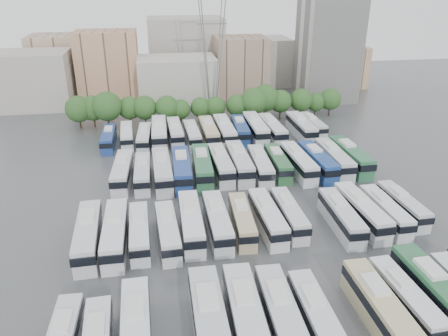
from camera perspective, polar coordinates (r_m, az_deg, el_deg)
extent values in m
plane|color=#424447|center=(64.07, 2.83, -5.51)|extent=(220.00, 220.00, 0.00)
cylinder|color=black|center=(102.57, -18.24, 5.57)|extent=(0.36, 0.36, 2.42)
sphere|color=#234C1E|center=(101.65, -18.48, 7.32)|extent=(5.81, 5.81, 5.81)
cylinder|color=black|center=(102.82, -16.54, 5.81)|extent=(0.36, 0.36, 2.34)
sphere|color=#234C1E|center=(101.93, -16.75, 7.50)|extent=(5.62, 5.62, 5.62)
cylinder|color=black|center=(100.96, -14.82, 5.78)|extent=(0.36, 0.36, 2.70)
sphere|color=#234C1E|center=(99.92, -15.04, 7.78)|extent=(6.49, 6.49, 6.49)
cylinder|color=black|center=(102.16, -12.11, 6.10)|extent=(0.36, 0.36, 2.15)
sphere|color=#234C1E|center=(101.33, -12.25, 7.67)|extent=(5.17, 5.17, 5.17)
cylinder|color=black|center=(101.03, -10.19, 6.09)|extent=(0.36, 0.36, 2.25)
sphere|color=#234C1E|center=(100.16, -10.32, 7.75)|extent=(5.41, 5.41, 5.41)
cylinder|color=black|center=(100.55, -7.36, 6.18)|extent=(0.36, 0.36, 2.24)
sphere|color=#234C1E|center=(99.68, -7.45, 7.84)|extent=(5.37, 5.37, 5.37)
cylinder|color=black|center=(100.99, -5.64, 6.24)|extent=(0.36, 0.36, 1.88)
sphere|color=#234C1E|center=(100.24, -5.70, 7.63)|extent=(4.52, 4.52, 4.52)
cylinder|color=black|center=(101.89, -3.05, 6.50)|extent=(0.36, 0.36, 1.95)
sphere|color=#234C1E|center=(101.13, -3.09, 7.93)|extent=(4.67, 4.67, 4.67)
cylinder|color=black|center=(102.01, -1.13, 6.56)|extent=(0.36, 0.36, 1.97)
sphere|color=#234C1E|center=(101.24, -1.14, 8.00)|extent=(4.73, 4.73, 4.73)
cylinder|color=black|center=(102.62, 1.66, 6.68)|extent=(0.36, 0.36, 2.06)
sphere|color=#234C1E|center=(101.82, 1.68, 8.18)|extent=(4.94, 4.94, 4.94)
cylinder|color=black|center=(102.76, 3.83, 6.82)|extent=(0.36, 0.36, 2.58)
sphere|color=#234C1E|center=(101.78, 3.88, 8.71)|extent=(6.20, 6.20, 6.20)
cylinder|color=black|center=(104.99, 5.30, 7.17)|extent=(0.36, 0.36, 2.68)
sphere|color=#234C1E|center=(104.01, 5.38, 9.09)|extent=(6.42, 6.42, 6.42)
cylinder|color=black|center=(105.74, 7.31, 7.07)|extent=(0.36, 0.36, 2.22)
sphere|color=#234C1E|center=(104.92, 7.40, 8.65)|extent=(5.34, 5.34, 5.34)
cylinder|color=black|center=(107.31, 9.92, 7.16)|extent=(0.36, 0.36, 2.25)
sphere|color=#234C1E|center=(106.48, 10.04, 8.74)|extent=(5.40, 5.40, 5.40)
cylinder|color=black|center=(108.84, 11.77, 7.15)|extent=(0.36, 0.36, 1.86)
sphere|color=#234C1E|center=(108.16, 11.89, 8.42)|extent=(4.45, 4.45, 4.45)
cylinder|color=black|center=(110.02, 13.56, 7.25)|extent=(0.36, 0.36, 2.17)
sphere|color=#234C1E|center=(109.24, 13.71, 8.73)|extent=(5.21, 5.21, 5.21)
cube|color=#9E998E|center=(122.80, -23.49, 10.52)|extent=(18.00, 14.00, 14.00)
cube|color=tan|center=(125.14, -14.87, 12.83)|extent=(16.00, 12.00, 18.00)
cube|color=#ADA89E|center=(117.46, -6.11, 11.30)|extent=(20.00, 14.00, 12.00)
cube|color=gray|center=(125.08, 2.14, 13.12)|extent=(14.00, 12.00, 16.00)
cube|color=gray|center=(136.58, -4.99, 14.82)|extent=(22.00, 16.00, 20.00)
cube|color=tan|center=(137.08, -20.44, 12.64)|extent=(16.00, 14.00, 16.00)
cube|color=#A39E93|center=(138.48, 4.50, 13.70)|extent=(18.00, 14.00, 14.00)
cube|color=tan|center=(140.64, 14.87, 12.75)|extent=(14.00, 12.00, 12.00)
cube|color=gray|center=(131.23, -10.04, 11.96)|extent=(12.00, 10.00, 10.00)
cube|color=silver|center=(122.92, 13.39, 14.69)|extent=(14.00, 14.00, 26.00)
cylinder|color=slate|center=(104.21, -2.54, 15.95)|extent=(2.90, 2.91, 33.83)
cylinder|color=slate|center=(108.15, -2.80, 16.23)|extent=(2.90, 2.91, 33.83)
cylinder|color=slate|center=(104.74, -0.28, 16.01)|extent=(2.90, 2.91, 33.83)
cylinder|color=slate|center=(108.66, -0.62, 16.30)|extent=(2.90, 2.91, 33.83)
cube|color=slate|center=(105.94, -1.59, 18.31)|extent=(7.00, 0.30, 0.30)
cube|color=silver|center=(43.63, -20.39, -18.30)|extent=(1.58, 2.87, 0.39)
cube|color=silver|center=(42.32, -16.40, -19.10)|extent=(1.65, 2.94, 0.40)
cube|color=silver|center=(42.95, -11.37, -20.54)|extent=(2.89, 12.08, 3.40)
cube|color=black|center=(42.39, -11.44, -20.05)|extent=(3.02, 12.27, 1.00)
cube|color=silver|center=(42.77, -11.59, -17.29)|extent=(1.79, 3.25, 0.44)
cube|color=silver|center=(42.60, -1.83, -20.07)|extent=(2.88, 13.33, 3.77)
cube|color=black|center=(41.98, -1.81, -19.52)|extent=(3.01, 13.53, 1.11)
cube|color=silver|center=(42.39, -2.16, -16.45)|extent=(1.90, 3.56, 0.49)
cube|color=silver|center=(43.22, 2.92, -19.39)|extent=(3.15, 13.06, 3.68)
cube|color=black|center=(42.63, 2.98, -18.85)|extent=(3.29, 13.26, 1.08)
cube|color=silver|center=(43.04, 2.59, -15.91)|extent=(1.94, 3.52, 0.48)
cube|color=silver|center=(43.83, 7.52, -19.01)|extent=(2.88, 12.42, 3.50)
cube|color=black|center=(43.27, 7.63, -18.50)|extent=(3.01, 12.60, 1.03)
cube|color=silver|center=(43.65, 7.13, -15.75)|extent=(1.82, 3.33, 0.45)
cube|color=silver|center=(44.43, 12.02, -18.94)|extent=(2.44, 11.40, 3.23)
cube|color=black|center=(43.92, 12.16, -18.47)|extent=(2.56, 11.57, 0.95)
cube|color=silver|center=(44.23, 11.57, -15.99)|extent=(1.62, 3.04, 0.42)
cube|color=#C1B885|center=(46.86, 19.71, -17.17)|extent=(2.70, 12.24, 3.46)
cube|color=black|center=(46.34, 19.92, -16.66)|extent=(2.82, 12.43, 1.02)
cube|color=silver|center=(46.66, 19.16, -14.18)|extent=(1.76, 3.27, 0.45)
cube|color=silver|center=(49.29, 22.55, -15.64)|extent=(2.85, 10.99, 3.08)
cube|color=black|center=(48.85, 22.75, -15.19)|extent=(2.97, 11.16, 0.91)
cube|color=silver|center=(49.12, 22.01, -13.13)|extent=(1.69, 2.98, 0.40)
cube|color=#2B643D|center=(50.71, 25.98, -14.68)|extent=(3.19, 13.04, 3.67)
cube|color=black|center=(50.21, 26.24, -14.15)|extent=(3.33, 13.24, 1.08)
cube|color=silver|center=(50.54, 25.35, -11.77)|extent=(1.95, 3.52, 0.48)
cube|color=silver|center=(57.30, -17.31, -8.50)|extent=(3.19, 12.61, 3.54)
cube|color=black|center=(56.82, -17.41, -8.01)|extent=(3.32, 12.80, 1.04)
cube|color=silver|center=(57.64, -17.44, -6.00)|extent=(1.91, 3.41, 0.46)
cube|color=silver|center=(56.82, -14.01, -8.39)|extent=(2.66, 12.42, 3.52)
cube|color=black|center=(56.34, -14.09, -7.89)|extent=(2.79, 12.61, 1.03)
cube|color=silver|center=(57.15, -14.11, -5.88)|extent=(1.77, 3.31, 0.46)
cube|color=silver|center=(56.85, -10.97, -8.31)|extent=(2.63, 10.99, 3.10)
cube|color=black|center=(56.42, -11.01, -7.88)|extent=(2.74, 11.15, 0.91)
cube|color=silver|center=(57.13, -11.12, -6.11)|extent=(1.63, 2.96, 0.40)
cube|color=silver|center=(56.38, -7.35, -8.31)|extent=(2.93, 11.19, 3.14)
cube|color=black|center=(55.95, -7.37, -7.87)|extent=(3.05, 11.36, 0.92)
cube|color=silver|center=(56.65, -7.58, -6.06)|extent=(1.72, 3.03, 0.41)
cube|color=white|center=(57.66, -4.31, -7.19)|extent=(2.68, 12.21, 3.45)
cube|color=black|center=(57.19, -4.32, -6.70)|extent=(2.81, 12.39, 1.02)
cube|color=silver|center=(58.01, -4.50, -4.77)|extent=(1.75, 3.26, 0.45)
cube|color=silver|center=(57.82, -0.89, -7.08)|extent=(2.61, 11.87, 3.36)
cube|color=black|center=(57.36, -0.87, -6.60)|extent=(2.73, 12.05, 0.99)
cube|color=silver|center=(58.14, -1.12, -4.73)|extent=(1.70, 3.17, 0.43)
cube|color=tan|center=(58.34, 2.37, -6.95)|extent=(2.82, 10.93, 3.07)
cube|color=black|center=(57.92, 2.40, -6.52)|extent=(2.93, 11.10, 0.90)
cube|color=silver|center=(58.64, 2.21, -4.82)|extent=(1.67, 2.96, 0.40)
cube|color=silver|center=(59.00, 5.69, -6.55)|extent=(2.83, 11.72, 3.30)
cube|color=black|center=(58.57, 5.76, -6.09)|extent=(2.95, 11.90, 0.97)
cube|color=silver|center=(59.31, 5.37, -4.30)|extent=(1.74, 3.16, 0.43)
cube|color=silver|center=(60.32, 8.47, -6.08)|extent=(2.38, 10.97, 3.10)
cube|color=black|center=(59.92, 8.55, -5.66)|extent=(2.49, 11.13, 0.91)
cube|color=silver|center=(60.61, 8.19, -4.01)|extent=(1.57, 2.93, 0.40)
cube|color=silver|center=(61.01, 15.02, -6.24)|extent=(2.71, 11.61, 3.27)
cube|color=black|center=(60.59, 15.13, -5.79)|extent=(2.83, 11.78, 0.96)
cube|color=silver|center=(61.29, 14.71, -4.08)|extent=(1.70, 3.12, 0.42)
cube|color=white|center=(62.89, 17.48, -5.51)|extent=(3.17, 12.28, 3.45)
cube|color=black|center=(62.47, 17.62, -5.04)|extent=(3.30, 12.47, 1.01)
cube|color=silver|center=(63.16, 17.05, -3.31)|extent=(1.88, 3.32, 0.45)
cube|color=silver|center=(64.27, 20.25, -5.41)|extent=(2.59, 11.10, 3.13)
cube|color=black|center=(63.89, 20.39, -5.00)|extent=(2.71, 11.27, 0.92)
cube|color=silver|center=(64.51, 19.89, -3.46)|extent=(1.63, 2.98, 0.41)
cube|color=silver|center=(66.92, 22.25, -4.60)|extent=(2.62, 10.71, 3.01)
cube|color=black|center=(66.56, 22.38, -4.22)|extent=(2.73, 10.87, 0.89)
cube|color=silver|center=(67.15, 21.89, -2.80)|extent=(1.60, 2.89, 0.39)
cube|color=silver|center=(73.53, -13.10, -0.58)|extent=(3.18, 12.28, 3.45)
cube|color=black|center=(73.12, -13.16, -0.16)|extent=(3.31, 12.47, 1.01)
cube|color=silver|center=(74.15, -13.12, 1.27)|extent=(1.88, 3.33, 0.45)
cube|color=silver|center=(72.66, -10.57, -0.76)|extent=(2.49, 11.33, 3.20)
cube|color=black|center=(72.28, -10.60, -0.36)|extent=(2.60, 11.50, 0.94)
cube|color=silver|center=(73.24, -10.65, 0.99)|extent=(1.62, 3.03, 0.41)
cube|color=silver|center=(72.48, -8.07, -0.46)|extent=(3.08, 12.91, 3.64)
cube|color=black|center=(72.05, -8.09, 0.00)|extent=(3.21, 13.10, 1.07)
cube|color=silver|center=(73.14, -8.23, 1.52)|extent=(1.91, 3.47, 0.47)
cube|color=navy|center=(72.75, -5.52, -0.22)|extent=(3.04, 12.90, 3.64)
cube|color=black|center=(72.33, -5.54, 0.23)|extent=(3.17, 13.10, 1.07)
cube|color=silver|center=(73.42, -5.65, 1.75)|extent=(1.90, 3.47, 0.47)
cube|color=#2C6841|center=(73.43, -2.86, 0.10)|extent=(3.23, 12.99, 3.65)
cube|color=black|center=(73.00, -2.86, 0.55)|extent=(3.37, 13.18, 1.07)
cube|color=silver|center=(74.11, -2.99, 2.06)|extent=(1.96, 3.51, 0.47)
cube|color=silver|center=(74.30, -0.42, 0.37)|extent=(2.94, 12.46, 3.51)
cube|color=black|center=(73.89, -0.40, 0.80)|extent=(3.07, 12.65, 1.03)
cube|color=silver|center=(74.94, -0.63, 2.23)|extent=(1.84, 3.35, 0.45)
cube|color=silver|center=(74.82, 2.00, 0.60)|extent=(2.78, 13.01, 3.69)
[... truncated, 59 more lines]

